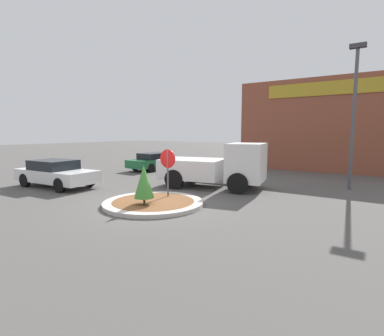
{
  "coord_description": "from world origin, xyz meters",
  "views": [
    {
      "loc": [
        7.49,
        -8.41,
        2.78
      ],
      "look_at": [
        -0.03,
        2.67,
        1.15
      ],
      "focal_mm": 28.0,
      "sensor_mm": 36.0,
      "label": 1
    }
  ],
  "objects_px": {
    "light_pole": "(354,106)",
    "utility_truck": "(218,166)",
    "parked_sedan_white": "(56,173)",
    "stop_sign": "(168,165)",
    "parked_sedan_green": "(157,161)"
  },
  "relations": [
    {
      "from": "parked_sedan_white",
      "to": "light_pole",
      "type": "xyz_separation_m",
      "value": [
        12.38,
        7.52,
        3.25
      ]
    },
    {
      "from": "light_pole",
      "to": "utility_truck",
      "type": "bearing_deg",
      "value": -149.38
    },
    {
      "from": "utility_truck",
      "to": "parked_sedan_green",
      "type": "height_order",
      "value": "utility_truck"
    },
    {
      "from": "utility_truck",
      "to": "parked_sedan_white",
      "type": "height_order",
      "value": "utility_truck"
    },
    {
      "from": "parked_sedan_green",
      "to": "utility_truck",
      "type": "bearing_deg",
      "value": -114.33
    },
    {
      "from": "stop_sign",
      "to": "utility_truck",
      "type": "bearing_deg",
      "value": 82.85
    },
    {
      "from": "parked_sedan_white",
      "to": "light_pole",
      "type": "distance_m",
      "value": 14.85
    },
    {
      "from": "utility_truck",
      "to": "light_pole",
      "type": "distance_m",
      "value": 6.96
    },
    {
      "from": "stop_sign",
      "to": "light_pole",
      "type": "distance_m",
      "value": 9.2
    },
    {
      "from": "parked_sedan_green",
      "to": "light_pole",
      "type": "relative_size",
      "value": 0.71
    },
    {
      "from": "utility_truck",
      "to": "light_pole",
      "type": "height_order",
      "value": "light_pole"
    },
    {
      "from": "parked_sedan_green",
      "to": "stop_sign",
      "type": "bearing_deg",
      "value": -132.84
    },
    {
      "from": "stop_sign",
      "to": "light_pole",
      "type": "xyz_separation_m",
      "value": [
        5.88,
        6.62,
        2.5
      ]
    },
    {
      "from": "stop_sign",
      "to": "parked_sedan_green",
      "type": "distance_m",
      "value": 10.07
    },
    {
      "from": "parked_sedan_white",
      "to": "light_pole",
      "type": "relative_size",
      "value": 0.67
    }
  ]
}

